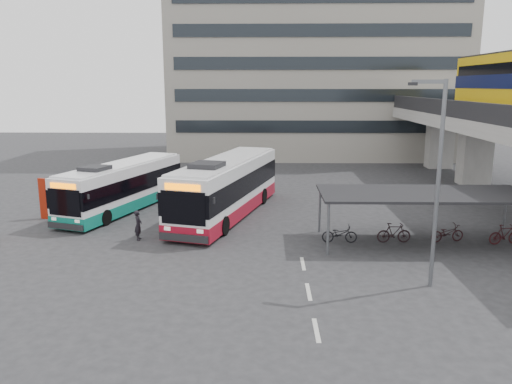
{
  "coord_description": "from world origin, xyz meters",
  "views": [
    {
      "loc": [
        0.89,
        -20.52,
        7.6
      ],
      "look_at": [
        0.35,
        5.47,
        2.0
      ],
      "focal_mm": 35.0,
      "sensor_mm": 36.0,
      "label": 1
    }
  ],
  "objects_px": {
    "bus_main": "(227,188)",
    "pedestrian": "(138,225)",
    "bus_teal": "(123,187)",
    "lamp_post": "(436,172)"
  },
  "relations": [
    {
      "from": "bus_teal",
      "to": "pedestrian",
      "type": "height_order",
      "value": "bus_teal"
    },
    {
      "from": "pedestrian",
      "to": "lamp_post",
      "type": "distance_m",
      "value": 14.29
    },
    {
      "from": "bus_main",
      "to": "pedestrian",
      "type": "bearing_deg",
      "value": -114.09
    },
    {
      "from": "bus_main",
      "to": "pedestrian",
      "type": "height_order",
      "value": "bus_main"
    },
    {
      "from": "bus_teal",
      "to": "lamp_post",
      "type": "height_order",
      "value": "lamp_post"
    },
    {
      "from": "bus_teal",
      "to": "pedestrian",
      "type": "bearing_deg",
      "value": -50.15
    },
    {
      "from": "bus_teal",
      "to": "pedestrian",
      "type": "distance_m",
      "value": 6.62
    },
    {
      "from": "bus_teal",
      "to": "lamp_post",
      "type": "relative_size",
      "value": 1.38
    },
    {
      "from": "bus_main",
      "to": "pedestrian",
      "type": "relative_size",
      "value": 8.25
    },
    {
      "from": "bus_teal",
      "to": "bus_main",
      "type": "bearing_deg",
      "value": 7.63
    }
  ]
}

